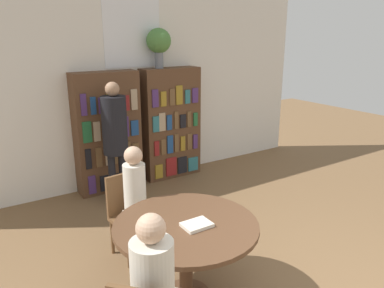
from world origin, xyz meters
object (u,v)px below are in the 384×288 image
bookshelf_right (171,124)px  seated_reader_left (138,199)px  flower_vase (159,42)px  bookshelf_left (108,133)px  chair_left_side (129,211)px  librarian_standing (115,130)px  reading_table (186,235)px  seated_reader_right (155,284)px

bookshelf_right → seated_reader_left: bookshelf_right is taller
flower_vase → bookshelf_left: bearing=-179.7°
chair_left_side → librarian_standing: size_ratio=0.52×
bookshelf_left → seated_reader_left: (-0.43, -1.94, -0.20)m
bookshelf_right → flower_vase: (-0.19, 0.00, 1.28)m
reading_table → librarian_standing: librarian_standing is taller
bookshelf_left → bookshelf_right: same height
chair_left_side → seated_reader_left: 0.27m
seated_reader_left → librarian_standing: bearing=-110.6°
bookshelf_right → chair_left_side: bearing=-131.0°
bookshelf_left → chair_left_side: bookshelf_left is taller
chair_left_side → librarian_standing: (0.37, 1.26, 0.56)m
librarian_standing → seated_reader_left: bearing=-103.7°
bookshelf_left → seated_reader_right: (-0.91, -3.25, -0.17)m
reading_table → bookshelf_left: bearing=82.9°
bookshelf_left → bookshelf_right: bearing=0.0°
seated_reader_left → chair_left_side: bearing=-90.0°
bookshelf_left → librarian_standing: 0.53m
seated_reader_left → seated_reader_right: bearing=62.8°
flower_vase → librarian_standing: bearing=-152.4°
reading_table → seated_reader_left: (-0.09, 0.77, 0.06)m
reading_table → chair_left_side: bearing=96.9°
seated_reader_left → seated_reader_right: size_ratio=0.99×
reading_table → chair_left_side: chair_left_side is taller
bookshelf_left → bookshelf_right: (1.07, 0.00, -0.00)m
chair_left_side → bookshelf_right: bearing=-137.9°
bookshelf_left → librarian_standing: (-0.08, -0.50, 0.16)m
chair_left_side → librarian_standing: bearing=-113.4°
flower_vase → seated_reader_right: flower_vase is taller
bookshelf_left → reading_table: size_ratio=1.42×
bookshelf_right → seated_reader_left: 2.46m
flower_vase → seated_reader_right: 4.00m
chair_left_side → librarian_standing: librarian_standing is taller
chair_left_side → seated_reader_right: bearing=65.9°
reading_table → seated_reader_right: 0.79m
seated_reader_right → bookshelf_right: bearing=105.7°
flower_vase → librarian_standing: 1.56m
bookshelf_right → librarian_standing: bookshelf_right is taller
reading_table → chair_left_side: size_ratio=1.42×
bookshelf_left → seated_reader_right: 3.38m
bookshelf_right → seated_reader_right: bearing=-121.4°
seated_reader_right → bookshelf_left: bearing=121.4°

